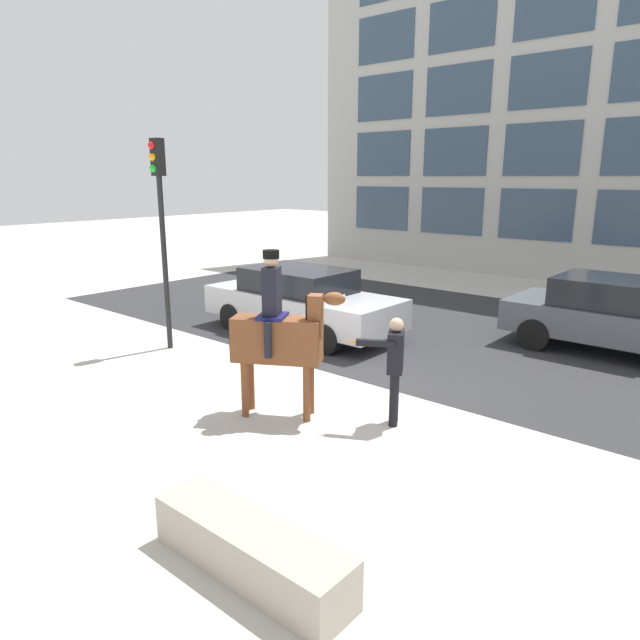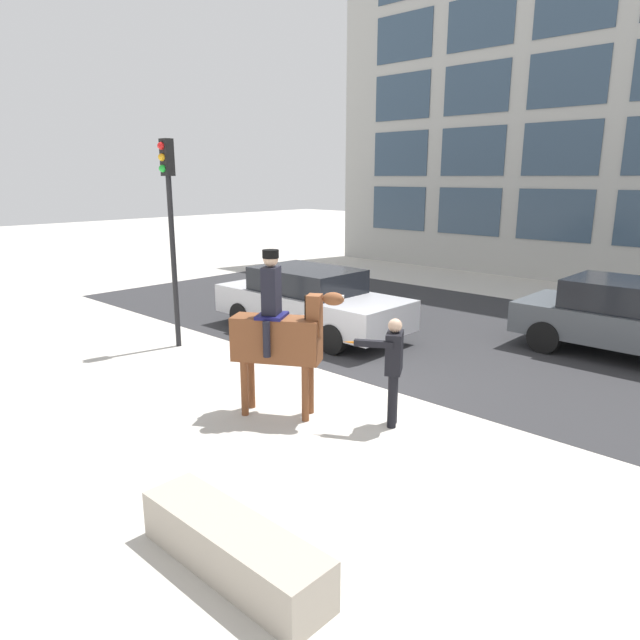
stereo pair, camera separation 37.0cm
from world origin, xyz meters
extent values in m
plane|color=beige|center=(0.00, 0.00, 0.00)|extent=(80.00, 80.00, 0.00)
cube|color=#2D2D30|center=(0.00, 4.75, 0.00)|extent=(21.98, 8.50, 0.01)
cube|color=#A8A8A3|center=(0.00, 13.00, 7.42)|extent=(21.98, 0.30, 14.84)
cube|color=#33475B|center=(-8.06, 12.83, 2.27)|extent=(2.58, 0.02, 1.74)
cube|color=#33475B|center=(-4.84, 12.83, 2.27)|extent=(2.58, 0.02, 1.74)
cube|color=#33475B|center=(-1.61, 12.83, 2.27)|extent=(2.58, 0.02, 1.74)
cube|color=#33475B|center=(-8.06, 12.83, 4.45)|extent=(2.58, 0.02, 1.74)
cube|color=#33475B|center=(-4.84, 12.83, 4.45)|extent=(2.58, 0.02, 1.74)
cube|color=#33475B|center=(-1.61, 12.83, 4.45)|extent=(2.58, 0.02, 1.74)
cube|color=#33475B|center=(-8.06, 12.83, 6.63)|extent=(2.58, 0.02, 1.74)
cube|color=#33475B|center=(-4.84, 12.83, 6.63)|extent=(2.58, 0.02, 1.74)
cube|color=#33475B|center=(-1.61, 12.83, 6.63)|extent=(2.58, 0.02, 1.74)
cube|color=#33475B|center=(-8.06, 12.83, 8.80)|extent=(2.58, 0.02, 1.74)
cube|color=#33475B|center=(-4.84, 12.83, 8.80)|extent=(2.58, 0.02, 1.74)
cube|color=#33475B|center=(-1.61, 12.83, 8.80)|extent=(2.58, 0.02, 1.74)
cube|color=brown|center=(-0.06, -1.48, 1.20)|extent=(1.37, 1.04, 0.67)
cylinder|color=brown|center=(0.28, -1.11, 0.43)|extent=(0.11, 0.11, 0.86)
cylinder|color=brown|center=(0.43, -1.38, 0.43)|extent=(0.11, 0.11, 0.86)
cylinder|color=brown|center=(-0.55, -1.59, 0.43)|extent=(0.11, 0.11, 0.86)
cylinder|color=brown|center=(-0.39, -1.85, 0.43)|extent=(0.11, 0.11, 0.86)
cube|color=brown|center=(0.45, -1.19, 1.60)|extent=(0.29, 0.31, 0.60)
cube|color=black|center=(0.34, -1.25, 1.62)|extent=(0.07, 0.09, 0.54)
ellipsoid|color=brown|center=(0.69, -1.05, 1.85)|extent=(0.38, 0.33, 0.19)
cube|color=silver|center=(0.77, -1.00, 1.87)|extent=(0.12, 0.10, 0.08)
cylinder|color=black|center=(-0.66, -1.83, 1.09)|extent=(0.09, 0.09, 0.55)
cube|color=#14144C|center=(-0.11, -1.51, 1.55)|extent=(0.58, 0.61, 0.05)
cube|color=black|center=(-0.11, -1.51, 1.93)|extent=(0.35, 0.39, 0.70)
sphere|color=#D1A889|center=(-0.11, -1.51, 2.39)|extent=(0.22, 0.22, 0.22)
cylinder|color=black|center=(-0.11, -1.51, 2.47)|extent=(0.24, 0.24, 0.12)
cylinder|color=black|center=(-0.25, -1.28, 1.26)|extent=(0.11, 0.11, 0.53)
cylinder|color=black|center=(0.02, -1.75, 1.26)|extent=(0.11, 0.11, 0.53)
cylinder|color=black|center=(1.51, -0.68, 0.41)|extent=(0.13, 0.13, 0.82)
cylinder|color=black|center=(1.43, -0.54, 0.41)|extent=(0.13, 0.13, 0.82)
cube|color=black|center=(1.47, -0.61, 1.11)|extent=(0.39, 0.46, 0.59)
sphere|color=#D1A889|center=(1.47, -0.61, 1.51)|extent=(0.20, 0.20, 0.20)
cube|color=black|center=(1.32, -0.91, 1.28)|extent=(0.52, 0.35, 0.09)
cone|color=orange|center=(1.02, -1.08, 1.28)|extent=(0.18, 0.13, 0.04)
cube|color=#B7B7BC|center=(-2.93, 2.23, 0.65)|extent=(4.75, 1.86, 0.66)
cube|color=black|center=(-3.05, 2.23, 1.25)|extent=(2.38, 1.64, 0.53)
cylinder|color=black|center=(-1.46, 1.38, 0.32)|extent=(0.64, 0.22, 0.64)
cylinder|color=black|center=(-1.46, 3.09, 0.32)|extent=(0.64, 0.22, 0.64)
cylinder|color=black|center=(-4.41, 1.38, 0.32)|extent=(0.64, 0.22, 0.64)
cylinder|color=black|center=(-4.41, 3.09, 0.32)|extent=(0.64, 0.22, 0.64)
cube|color=#51565B|center=(2.93, 5.33, 0.65)|extent=(4.12, 1.96, 0.64)
cube|color=black|center=(2.83, 5.33, 1.26)|extent=(2.06, 1.73, 0.57)
cylinder|color=black|center=(1.66, 4.42, 0.34)|extent=(0.67, 0.24, 0.67)
cylinder|color=black|center=(1.66, 6.23, 0.34)|extent=(0.67, 0.24, 0.67)
cylinder|color=black|center=(-4.29, -0.46, 1.78)|extent=(0.11, 0.11, 3.56)
cube|color=black|center=(-4.29, -0.46, 3.92)|extent=(0.24, 0.19, 0.72)
sphere|color=red|center=(-4.29, -0.58, 4.14)|extent=(0.15, 0.15, 0.15)
sphere|color=orange|center=(-4.29, -0.58, 3.92)|extent=(0.15, 0.15, 0.15)
sphere|color=green|center=(-4.29, -0.58, 3.70)|extent=(0.15, 0.15, 0.15)
cube|color=#ADA393|center=(2.29, -4.23, 0.25)|extent=(2.14, 0.56, 0.49)
camera|label=1|loc=(5.71, -7.26, 3.54)|focal=32.00mm
camera|label=2|loc=(5.99, -7.01, 3.54)|focal=32.00mm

